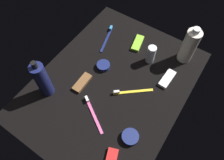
% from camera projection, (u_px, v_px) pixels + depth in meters
% --- Properties ---
extents(ground_plane, '(0.84, 0.64, 0.01)m').
position_uv_depth(ground_plane, '(112.00, 84.00, 0.97)').
color(ground_plane, black).
extents(lotion_bottle, '(0.06, 0.06, 0.21)m').
position_uv_depth(lotion_bottle, '(42.00, 80.00, 0.86)').
color(lotion_bottle, '#181E52').
rests_on(lotion_bottle, ground_plane).
extents(bodywash_bottle, '(0.07, 0.07, 0.20)m').
position_uv_depth(bodywash_bottle, '(189.00, 46.00, 0.96)').
color(bodywash_bottle, silver).
rests_on(bodywash_bottle, ground_plane).
extents(deodorant_stick, '(0.04, 0.04, 0.10)m').
position_uv_depth(deodorant_stick, '(151.00, 54.00, 0.99)').
color(deodorant_stick, silver).
rests_on(deodorant_stick, ground_plane).
extents(toothbrush_pink, '(0.10, 0.16, 0.02)m').
position_uv_depth(toothbrush_pink, '(93.00, 112.00, 0.88)').
color(toothbrush_pink, '#E55999').
rests_on(toothbrush_pink, ground_plane).
extents(toothbrush_navy, '(0.18, 0.06, 0.02)m').
position_uv_depth(toothbrush_navy, '(107.00, 37.00, 1.10)').
color(toothbrush_navy, navy).
rests_on(toothbrush_navy, ground_plane).
extents(toothbrush_yellow, '(0.12, 0.15, 0.02)m').
position_uv_depth(toothbrush_yellow, '(131.00, 91.00, 0.93)').
color(toothbrush_yellow, yellow).
rests_on(toothbrush_yellow, ground_plane).
extents(snack_bar_brown, '(0.11, 0.04, 0.01)m').
position_uv_depth(snack_bar_brown, '(82.00, 82.00, 0.96)').
color(snack_bar_brown, brown).
rests_on(snack_bar_brown, ground_plane).
extents(snack_bar_white, '(0.11, 0.04, 0.01)m').
position_uv_depth(snack_bar_white, '(167.00, 79.00, 0.97)').
color(snack_bar_white, white).
rests_on(snack_bar_white, ground_plane).
extents(snack_bar_lime, '(0.11, 0.06, 0.01)m').
position_uv_depth(snack_bar_lime, '(138.00, 43.00, 1.08)').
color(snack_bar_lime, '#8CD133').
rests_on(snack_bar_lime, ground_plane).
extents(cream_tin_left, '(0.07, 0.07, 0.02)m').
position_uv_depth(cream_tin_left, '(130.00, 137.00, 0.82)').
color(cream_tin_left, navy).
rests_on(cream_tin_left, ground_plane).
extents(cream_tin_right, '(0.06, 0.06, 0.02)m').
position_uv_depth(cream_tin_right, '(103.00, 66.00, 1.00)').
color(cream_tin_right, navy).
rests_on(cream_tin_right, ground_plane).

